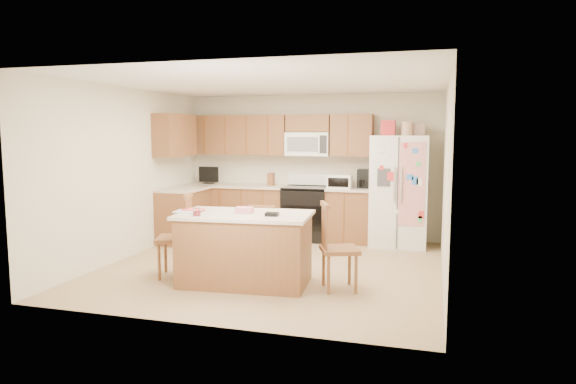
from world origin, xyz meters
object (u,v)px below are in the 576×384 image
(stove, at_px, (307,212))
(windsor_chair_back, at_px, (266,239))
(windsor_chair_left, at_px, (177,238))
(refrigerator, at_px, (399,190))
(island, at_px, (245,248))
(windsor_chair_right, at_px, (337,249))

(stove, xyz_separation_m, windsor_chair_back, (-0.03, -2.14, -0.05))
(windsor_chair_left, distance_m, windsor_chair_back, 1.17)
(refrigerator, relative_size, island, 1.19)
(stove, height_order, windsor_chair_back, stove)
(refrigerator, xyz_separation_m, windsor_chair_left, (-2.61, -2.64, -0.42))
(windsor_chair_right, bearing_deg, windsor_chair_back, 152.24)
(windsor_chair_left, bearing_deg, stove, 68.94)
(windsor_chair_left, bearing_deg, windsor_chair_back, 29.35)
(refrigerator, relative_size, windsor_chair_back, 2.26)
(refrigerator, distance_m, windsor_chair_left, 3.74)
(stove, xyz_separation_m, island, (-0.09, -2.77, -0.03))
(island, distance_m, windsor_chair_left, 0.96)
(island, bearing_deg, refrigerator, 58.54)
(refrigerator, bearing_deg, windsor_chair_left, -134.67)
(windsor_chair_left, xyz_separation_m, windsor_chair_back, (1.01, 0.57, -0.08))
(stove, xyz_separation_m, windsor_chair_left, (-1.04, -2.71, 0.03))
(stove, bearing_deg, island, -91.78)
(island, relative_size, windsor_chair_right, 1.65)
(refrigerator, relative_size, windsor_chair_left, 1.91)
(windsor_chair_right, bearing_deg, windsor_chair_left, -179.84)
(refrigerator, relative_size, windsor_chair_right, 1.97)
(windsor_chair_left, height_order, windsor_chair_right, windsor_chair_left)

